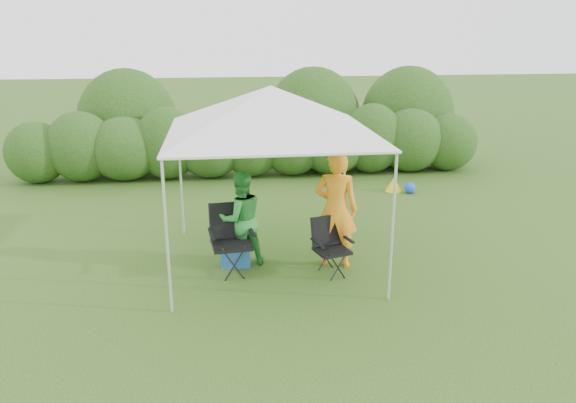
{
  "coord_description": "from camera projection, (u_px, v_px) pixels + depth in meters",
  "views": [
    {
      "loc": [
        -0.77,
        -7.9,
        3.68
      ],
      "look_at": [
        0.25,
        0.4,
        1.05
      ],
      "focal_mm": 35.0,
      "sensor_mm": 36.0,
      "label": 1
    }
  ],
  "objects": [
    {
      "name": "woman",
      "position": [
        241.0,
        219.0,
        8.83
      ],
      "size": [
        0.87,
        0.76,
        1.54
      ],
      "primitive_type": "imported",
      "rotation": [
        0.0,
        0.0,
        3.4
      ],
      "color": "green",
      "rests_on": "ground"
    },
    {
      "name": "ground",
      "position": [
        275.0,
        274.0,
        8.67
      ],
      "size": [
        70.0,
        70.0,
        0.0
      ],
      "primitive_type": "plane",
      "color": "#3A5E1D"
    },
    {
      "name": "hedge",
      "position": [
        251.0,
        144.0,
        14.11
      ],
      "size": [
        11.88,
        1.53,
        1.8
      ],
      "color": "#2B5019",
      "rests_on": "ground"
    },
    {
      "name": "chair_right",
      "position": [
        330.0,
        242.0,
        8.6
      ],
      "size": [
        0.64,
        0.61,
        0.88
      ],
      "rotation": [
        0.0,
        0.0,
        0.28
      ],
      "color": "black",
      "rests_on": "ground"
    },
    {
      "name": "cooler",
      "position": [
        235.0,
        253.0,
        8.96
      ],
      "size": [
        0.5,
        0.37,
        0.41
      ],
      "rotation": [
        0.0,
        0.0,
        -0.02
      ],
      "color": "#215899",
      "rests_on": "ground"
    },
    {
      "name": "lawn_toy",
      "position": [
        398.0,
        185.0,
        12.95
      ],
      "size": [
        0.64,
        0.53,
        0.32
      ],
      "color": "yellow",
      "rests_on": "ground"
    },
    {
      "name": "bottle",
      "position": [
        239.0,
        235.0,
        8.83
      ],
      "size": [
        0.06,
        0.06,
        0.22
      ],
      "primitive_type": "cylinder",
      "color": "#592D0C",
      "rests_on": "cooler"
    },
    {
      "name": "man",
      "position": [
        336.0,
        209.0,
        8.75
      ],
      "size": [
        0.79,
        0.64,
        1.88
      ],
      "primitive_type": "imported",
      "rotation": [
        0.0,
        0.0,
        2.82
      ],
      "color": "orange",
      "rests_on": "ground"
    },
    {
      "name": "chair_left",
      "position": [
        230.0,
        234.0,
        8.64
      ],
      "size": [
        0.71,
        0.66,
        1.07
      ],
      "rotation": [
        0.0,
        0.0,
        0.11
      ],
      "color": "black",
      "rests_on": "ground"
    },
    {
      "name": "canopy",
      "position": [
        271.0,
        110.0,
        8.41
      ],
      "size": [
        3.1,
        3.1,
        2.83
      ],
      "color": "silver",
      "rests_on": "ground"
    }
  ]
}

